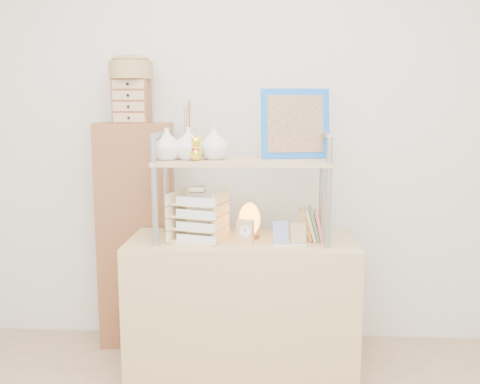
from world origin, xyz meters
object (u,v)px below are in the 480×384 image
(cabinet, at_px, (137,235))
(letter_tray, at_px, (198,219))
(desk, at_px, (242,307))
(salt_lamp, at_px, (249,220))

(cabinet, relative_size, letter_tray, 4.68)
(cabinet, distance_m, letter_tray, 0.61)
(desk, height_order, letter_tray, letter_tray)
(cabinet, distance_m, salt_lamp, 0.79)
(desk, relative_size, letter_tray, 4.16)
(cabinet, bearing_deg, salt_lamp, -32.55)
(cabinet, height_order, letter_tray, cabinet)
(desk, relative_size, cabinet, 0.89)
(cabinet, xyz_separation_m, letter_tray, (0.43, -0.40, 0.19))
(letter_tray, relative_size, salt_lamp, 1.51)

